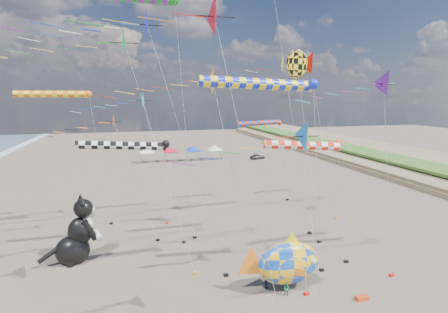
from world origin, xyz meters
The scene contains 24 objects.
delta_kite_0 centered at (-7.65, 9.10, 18.46)m, with size 11.48×2.22×19.87m.
delta_kite_1 centered at (6.91, 5.61, 14.71)m, with size 8.56×2.00×16.03m.
delta_kite_2 centered at (-9.28, 22.07, 13.43)m, with size 9.27×1.92×14.76m.
delta_kite_3 centered at (-9.83, 10.03, 17.66)m, with size 12.40×2.34×19.12m.
delta_kite_5 centered at (-1.79, 1.26, 11.73)m, with size 8.84×1.97×13.06m.
delta_kite_6 centered at (-5.19, 3.09, 18.41)m, with size 14.48×2.72×20.04m.
delta_kite_7 centered at (-11.60, 17.51, 11.43)m, with size 9.17×1.69×12.68m.
delta_kite_8 centered at (8.56, 18.37, 17.35)m, with size 12.50×2.72×18.94m.
delta_kite_9 centered at (-3.57, 10.06, 15.08)m, with size 10.89×2.42×16.56m.
windsock_1 centered at (7.08, 26.75, 10.63)m, with size 7.45×0.65×11.05m.
windsock_2 centered at (-0.23, 7.83, 14.94)m, with size 10.33×0.82×15.40m.
windsock_3 centered at (-9.80, 16.34, 9.77)m, with size 9.39×0.75×10.19m.
windsock_4 centered at (-16.51, 23.55, 14.27)m, with size 8.62×0.72×14.71m.
windsock_5 centered at (3.74, 8.59, 10.29)m, with size 7.93×0.69×10.71m.
angelfish_kite centered at (5.72, 14.92, 16.95)m, with size 3.74×3.02×18.41m.
cat_inflatable centered at (-14.35, 14.89, 2.93)m, with size 4.33×2.17×5.85m, color black, non-canonical shape.
fish_inflatable centered at (1.19, 6.01, 2.13)m, with size 6.46×2.62×4.58m.
person_adult centered at (1.27, 7.37, 0.84)m, with size 0.61×0.40×1.67m, color slate.
child_green centered at (0.84, 5.27, 0.50)m, with size 0.49×0.38×1.00m, color #1E8345.
child_blue centered at (-0.19, 6.61, 0.49)m, with size 0.57×0.24×0.98m, color #202CA0.
kite_bag_0 centered at (5.70, 3.42, 0.15)m, with size 0.90×0.44×0.30m, color red.
kite_bag_2 centered at (2.57, 10.11, 0.15)m, with size 0.90×0.44×0.30m, color black.
tent_row centered at (1.50, 60.00, 3.15)m, with size 19.20×4.20×3.80m.
parked_car centered at (18.53, 58.00, 0.58)m, with size 1.38×3.43×1.17m, color #26262D.
Camera 1 is at (-9.57, -15.68, 14.11)m, focal length 28.00 mm.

